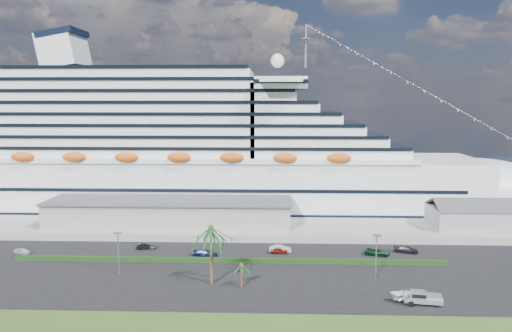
{
  "coord_description": "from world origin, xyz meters",
  "views": [
    {
      "loc": [
        1.06,
        -81.51,
        32.87
      ],
      "look_at": [
        -2.96,
        30.0,
        18.04
      ],
      "focal_mm": 35.0,
      "sensor_mm": 36.0,
      "label": 1
    }
  ],
  "objects_px": {
    "cruise_ship": "(197,155)",
    "pickup_truck": "(422,297)",
    "parked_car_3": "(205,253)",
    "boat_trailer": "(407,295)"
  },
  "relations": [
    {
      "from": "cruise_ship",
      "to": "pickup_truck",
      "type": "distance_m",
      "value": 83.72
    },
    {
      "from": "cruise_ship",
      "to": "pickup_truck",
      "type": "relative_size",
      "value": 30.12
    },
    {
      "from": "pickup_truck",
      "to": "parked_car_3",
      "type": "bearing_deg",
      "value": 148.56
    },
    {
      "from": "parked_car_3",
      "to": "boat_trailer",
      "type": "relative_size",
      "value": 0.88
    },
    {
      "from": "parked_car_3",
      "to": "pickup_truck",
      "type": "bearing_deg",
      "value": -114.97
    },
    {
      "from": "parked_car_3",
      "to": "pickup_truck",
      "type": "distance_m",
      "value": 44.94
    },
    {
      "from": "boat_trailer",
      "to": "cruise_ship",
      "type": "bearing_deg",
      "value": 123.67
    },
    {
      "from": "parked_car_3",
      "to": "pickup_truck",
      "type": "relative_size",
      "value": 0.85
    },
    {
      "from": "pickup_truck",
      "to": "cruise_ship",
      "type": "bearing_deg",
      "value": 124.49
    },
    {
      "from": "cruise_ship",
      "to": "parked_car_3",
      "type": "distance_m",
      "value": 47.84
    }
  ]
}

